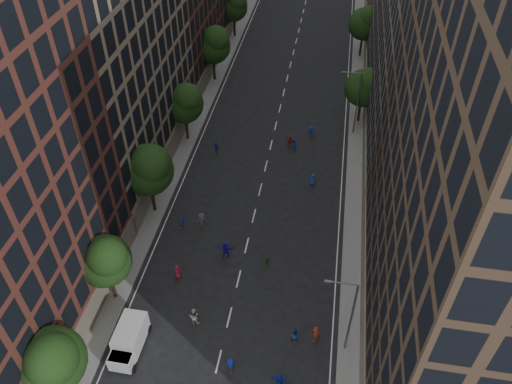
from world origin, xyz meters
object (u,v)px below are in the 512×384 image
at_px(streetlamp_near, 349,314).
at_px(cargo_van, 129,340).
at_px(streetlamp_far, 356,100).
at_px(skater_2, 294,335).

relative_size(streetlamp_near, cargo_van, 1.88).
xyz_separation_m(streetlamp_far, cargo_van, (-18.17, -36.04, -3.83)).
bearing_deg(streetlamp_far, skater_2, -97.35).
bearing_deg(cargo_van, streetlamp_far, 63.91).
xyz_separation_m(streetlamp_far, skater_2, (-4.24, -32.87, -4.37)).
bearing_deg(cargo_van, skater_2, 13.48).
relative_size(streetlamp_near, skater_2, 5.68).
height_order(streetlamp_far, cargo_van, streetlamp_far).
relative_size(streetlamp_far, cargo_van, 1.88).
bearing_deg(skater_2, streetlamp_far, -110.64).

